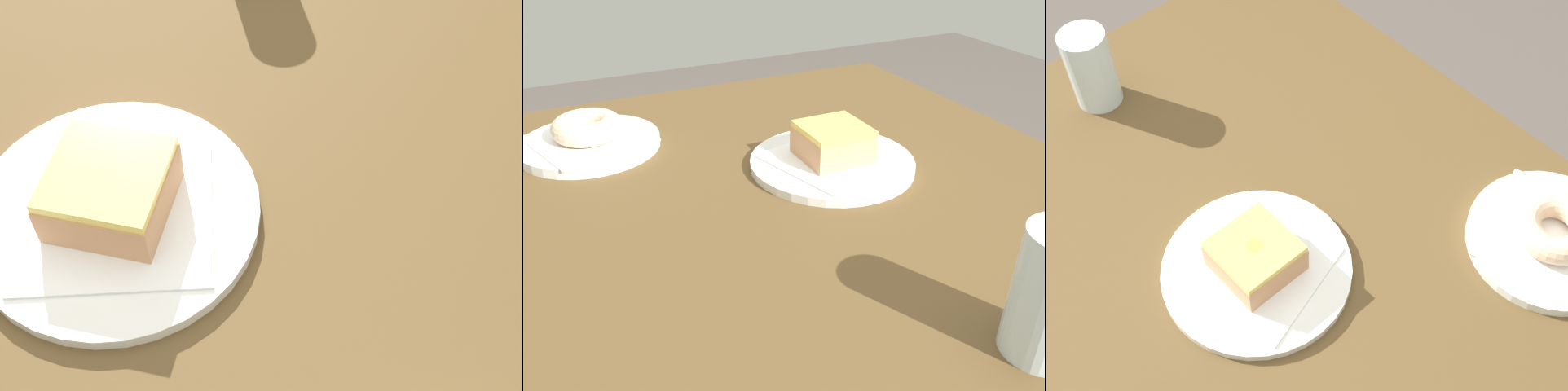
% 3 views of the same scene
% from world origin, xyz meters
% --- Properties ---
extents(table, '(0.93, 0.78, 0.72)m').
position_xyz_m(table, '(0.00, 0.00, 0.61)').
color(table, brown).
rests_on(table, ground_plane).
extents(plate_glazed_square, '(0.24, 0.24, 0.01)m').
position_xyz_m(plate_glazed_square, '(0.04, -0.05, 0.72)').
color(plate_glazed_square, white).
rests_on(plate_glazed_square, table).
extents(napkin_glazed_square, '(0.20, 0.20, 0.00)m').
position_xyz_m(napkin_glazed_square, '(0.04, -0.05, 0.73)').
color(napkin_glazed_square, white).
rests_on(napkin_glazed_square, plate_glazed_square).
extents(donut_glazed_square, '(0.09, 0.09, 0.05)m').
position_xyz_m(donut_glazed_square, '(0.04, -0.05, 0.76)').
color(donut_glazed_square, tan).
rests_on(donut_glazed_square, napkin_glazed_square).
extents(plate_sugar_ring, '(0.21, 0.21, 0.01)m').
position_xyz_m(plate_sugar_ring, '(0.26, 0.26, 0.73)').
color(plate_sugar_ring, white).
rests_on(plate_sugar_ring, table).
extents(napkin_sugar_ring, '(0.20, 0.20, 0.00)m').
position_xyz_m(napkin_sugar_ring, '(0.26, 0.26, 0.73)').
color(napkin_sugar_ring, white).
rests_on(napkin_sugar_ring, plate_sugar_ring).
extents(donut_sugar_ring, '(0.11, 0.11, 0.03)m').
position_xyz_m(donut_sugar_ring, '(0.26, 0.26, 0.75)').
color(donut_sugar_ring, beige).
rests_on(donut_sugar_ring, napkin_sugar_ring).
extents(water_glass, '(0.07, 0.07, 0.12)m').
position_xyz_m(water_glass, '(-0.35, -0.03, 0.78)').
color(water_glass, silver).
rests_on(water_glass, table).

